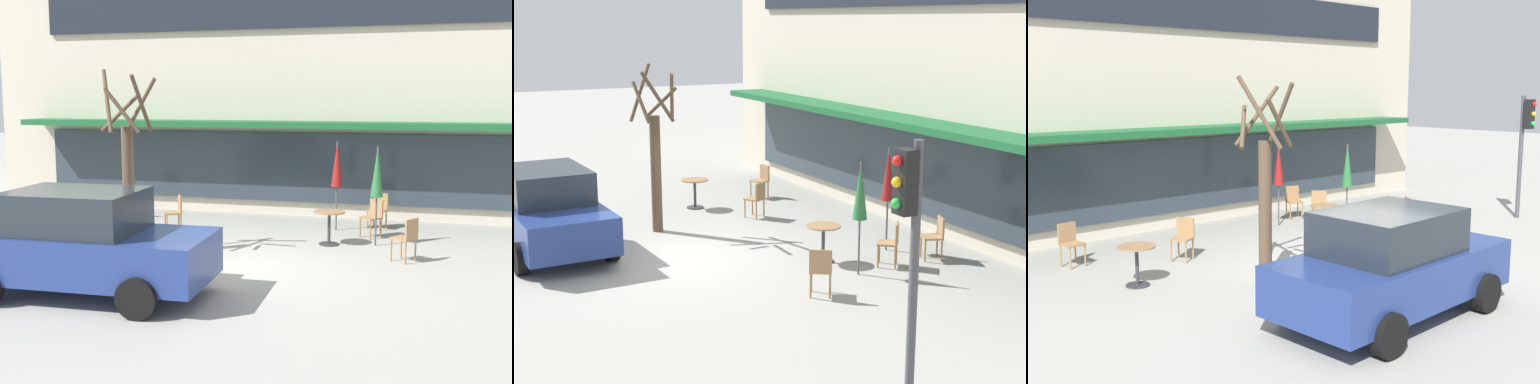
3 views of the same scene
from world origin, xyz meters
TOP-DOWN VIEW (x-y plane):
  - ground_plane at (0.00, 0.00)m, footprint 80.00×80.00m
  - building_facade at (0.00, 9.97)m, footprint 18.43×9.10m
  - cafe_table_near_wall at (-3.91, 2.08)m, footprint 0.70×0.70m
  - cafe_table_streetside at (1.57, 2.64)m, footprint 0.70×0.70m
  - patio_umbrella_green_folded at (2.58, 2.83)m, footprint 0.28×0.28m
  - patio_umbrella_cream_folded at (1.49, 4.26)m, footprint 0.28×0.28m
  - cafe_chair_0 at (3.31, 1.54)m, footprint 0.55×0.55m
  - cafe_chair_1 at (2.49, 4.76)m, footprint 0.53×0.53m
  - cafe_chair_2 at (-4.25, 4.19)m, footprint 0.46×0.46m
  - cafe_chair_3 at (2.45, 3.69)m, footprint 0.56×0.56m
  - cafe_chair_4 at (-2.26, 3.06)m, footprint 0.55×0.55m
  - parked_sedan at (-1.77, -2.10)m, footprint 4.26×2.14m
  - street_tree at (-2.20, 0.46)m, footprint 1.15×1.16m

SIDE VIEW (x-z plane):
  - ground_plane at x=0.00m, z-range 0.00..0.00m
  - cafe_table_near_wall at x=-3.91m, z-range 0.14..0.90m
  - cafe_table_streetside at x=1.57m, z-range 0.14..0.90m
  - cafe_chair_0 at x=3.31m, z-range 0.08..0.97m
  - cafe_chair_1 at x=2.49m, z-range 0.08..0.97m
  - cafe_chair_2 at x=-4.25m, z-range 0.08..0.97m
  - cafe_chair_3 at x=2.45m, z-range 0.08..0.97m
  - cafe_chair_4 at x=-2.26m, z-range 0.08..0.97m
  - parked_sedan at x=-1.77m, z-range 0.00..1.76m
  - patio_umbrella_green_folded at x=2.58m, z-range 0.53..2.73m
  - patio_umbrella_cream_folded at x=1.49m, z-range 0.53..2.73m
  - street_tree at x=-2.20m, z-range -0.22..3.61m
  - building_facade at x=0.00m, z-range 0.00..7.85m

